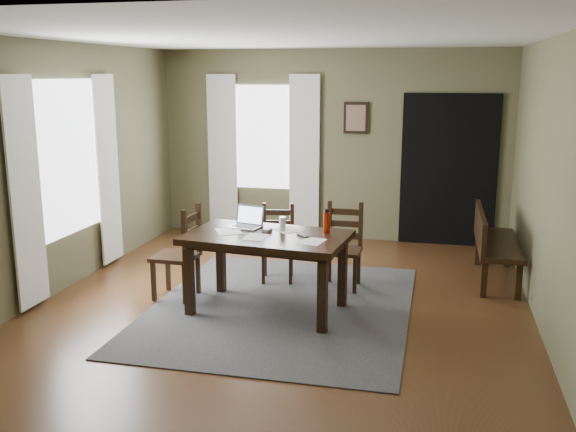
% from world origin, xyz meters
% --- Properties ---
extents(ground, '(5.00, 6.00, 0.01)m').
position_xyz_m(ground, '(0.00, 0.00, -0.01)').
color(ground, '#492C16').
extents(room_shell, '(5.02, 6.02, 2.71)m').
position_xyz_m(room_shell, '(0.00, 0.00, 1.80)').
color(room_shell, brown).
rests_on(room_shell, ground).
extents(rug, '(2.60, 3.20, 0.01)m').
position_xyz_m(rug, '(0.00, 0.00, 0.01)').
color(rug, '#363636').
rests_on(rug, ground).
extents(dining_table, '(1.67, 1.10, 0.79)m').
position_xyz_m(dining_table, '(-0.11, -0.13, 0.70)').
color(dining_table, black).
rests_on(dining_table, rug).
extents(chair_end, '(0.45, 0.45, 1.00)m').
position_xyz_m(chair_end, '(-1.11, 0.02, 0.49)').
color(chair_end, black).
rests_on(chair_end, rug).
extents(chair_back_left, '(0.45, 0.45, 0.87)m').
position_xyz_m(chair_back_left, '(-0.26, 0.88, 0.43)').
color(chair_back_left, black).
rests_on(chair_back_left, rug).
extents(chair_back_right, '(0.41, 0.42, 0.94)m').
position_xyz_m(chair_back_right, '(0.51, 0.80, 0.46)').
color(chair_back_right, black).
rests_on(chair_back_right, rug).
extents(bench, '(0.47, 1.45, 0.82)m').
position_xyz_m(bench, '(2.15, 1.42, 0.49)').
color(bench, black).
rests_on(bench, ground).
extents(laptop, '(0.36, 0.31, 0.22)m').
position_xyz_m(laptop, '(-0.40, 0.14, 0.86)').
color(laptop, '#B7B7BC').
rests_on(laptop, dining_table).
extents(computer_mouse, '(0.08, 0.12, 0.04)m').
position_xyz_m(computer_mouse, '(-0.13, -0.05, 0.82)').
color(computer_mouse, '#3F3F42').
rests_on(computer_mouse, dining_table).
extents(tv_remote, '(0.15, 0.16, 0.02)m').
position_xyz_m(tv_remote, '(0.25, -0.13, 0.81)').
color(tv_remote, black).
rests_on(tv_remote, dining_table).
extents(drinking_glass, '(0.08, 0.08, 0.15)m').
position_xyz_m(drinking_glass, '(0.00, 0.04, 0.87)').
color(drinking_glass, silver).
rests_on(drinking_glass, dining_table).
extents(water_bottle, '(0.08, 0.08, 0.24)m').
position_xyz_m(water_bottle, '(0.45, 0.07, 0.91)').
color(water_bottle, '#AD240D').
rests_on(water_bottle, dining_table).
extents(paper_a, '(0.35, 0.38, 0.00)m').
position_xyz_m(paper_a, '(-0.52, -0.10, 0.80)').
color(paper_a, white).
rests_on(paper_a, dining_table).
extents(paper_b, '(0.26, 0.31, 0.00)m').
position_xyz_m(paper_b, '(0.37, -0.30, 0.80)').
color(paper_b, white).
rests_on(paper_b, dining_table).
extents(paper_c, '(0.36, 0.36, 0.00)m').
position_xyz_m(paper_c, '(0.04, 0.09, 0.80)').
color(paper_c, white).
rests_on(paper_c, dining_table).
extents(paper_e, '(0.22, 0.29, 0.00)m').
position_xyz_m(paper_e, '(-0.19, -0.26, 0.80)').
color(paper_e, white).
rests_on(paper_e, dining_table).
extents(window_left, '(0.01, 1.30, 1.70)m').
position_xyz_m(window_left, '(-2.47, 0.20, 1.45)').
color(window_left, white).
rests_on(window_left, ground).
extents(window_back, '(1.00, 0.01, 1.50)m').
position_xyz_m(window_back, '(-1.00, 2.97, 1.45)').
color(window_back, white).
rests_on(window_back, ground).
extents(curtain_left_near, '(0.03, 0.48, 2.30)m').
position_xyz_m(curtain_left_near, '(-2.44, -0.62, 1.20)').
color(curtain_left_near, silver).
rests_on(curtain_left_near, ground).
extents(curtain_left_far, '(0.03, 0.48, 2.30)m').
position_xyz_m(curtain_left_far, '(-2.44, 1.02, 1.20)').
color(curtain_left_far, silver).
rests_on(curtain_left_far, ground).
extents(curtain_back_left, '(0.44, 0.03, 2.30)m').
position_xyz_m(curtain_back_left, '(-1.62, 2.94, 1.20)').
color(curtain_back_left, silver).
rests_on(curtain_back_left, ground).
extents(curtain_back_right, '(0.44, 0.03, 2.30)m').
position_xyz_m(curtain_back_right, '(-0.38, 2.94, 1.20)').
color(curtain_back_right, silver).
rests_on(curtain_back_right, ground).
extents(framed_picture, '(0.34, 0.03, 0.44)m').
position_xyz_m(framed_picture, '(0.35, 2.97, 1.75)').
color(framed_picture, black).
rests_on(framed_picture, ground).
extents(doorway_back, '(1.30, 0.03, 2.10)m').
position_xyz_m(doorway_back, '(1.65, 2.97, 1.05)').
color(doorway_back, black).
rests_on(doorway_back, ground).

